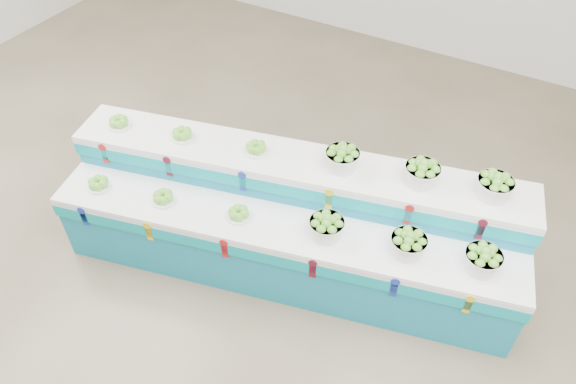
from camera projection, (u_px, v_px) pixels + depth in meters
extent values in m
plane|color=brown|center=(190.00, 291.00, 4.74)|extent=(10.00, 10.00, 0.00)
cylinder|color=white|center=(98.00, 183.00, 4.61)|extent=(0.25, 0.25, 0.10)
cylinder|color=white|center=(163.00, 197.00, 4.49)|extent=(0.25, 0.25, 0.10)
cylinder|color=white|center=(239.00, 213.00, 4.36)|extent=(0.25, 0.25, 0.10)
cylinder|color=white|center=(118.00, 122.00, 4.74)|extent=(0.25, 0.25, 0.10)
cylinder|color=white|center=(182.00, 133.00, 4.62)|extent=(0.25, 0.25, 0.10)
cylinder|color=white|center=(256.00, 147.00, 4.48)|extent=(0.25, 0.25, 0.10)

